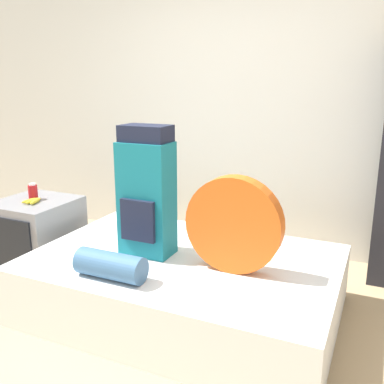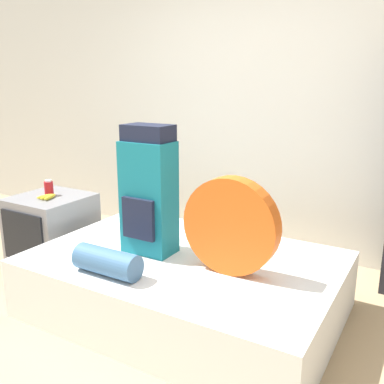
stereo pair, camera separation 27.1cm
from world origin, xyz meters
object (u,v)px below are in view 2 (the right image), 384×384
at_px(sleeping_roll, 107,262).
at_px(television, 52,229).
at_px(backpack, 148,192).
at_px(tent_bag, 231,226).
at_px(canister, 49,188).

distance_m(sleeping_roll, television, 1.35).
relative_size(backpack, sleeping_roll, 2.01).
xyz_separation_m(tent_bag, television, (-1.81, 0.21, -0.41)).
xyz_separation_m(backpack, television, (-1.19, 0.19, -0.53)).
height_order(backpack, television, backpack).
xyz_separation_m(backpack, sleeping_roll, (-0.00, -0.43, -0.34)).
relative_size(television, canister, 4.52).
xyz_separation_m(sleeping_roll, television, (-1.18, 0.62, -0.19)).
distance_m(backpack, tent_bag, 0.63).
bearing_deg(canister, backpack, -10.31).
bearing_deg(sleeping_roll, backpack, 89.70).
relative_size(sleeping_roll, canister, 3.17).
bearing_deg(television, tent_bag, -6.78).
bearing_deg(tent_bag, television, 173.22).
bearing_deg(backpack, tent_bag, -2.23).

